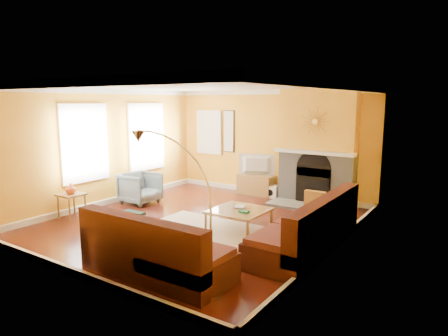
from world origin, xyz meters
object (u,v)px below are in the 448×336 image
Objects in this scene: media_console at (256,185)px; armchair at (140,188)px; sectional_sofa at (236,220)px; side_table at (72,206)px; coffee_table at (239,219)px; arc_lamp at (176,211)px.

armchair is (-1.88, -2.28, 0.11)m from media_console.
sectional_sofa reaches higher than armchair.
armchair reaches higher than side_table.
coffee_table is 3.05m from armchair.
sectional_sofa is at bearing 7.64° from side_table.
coffee_table is 2.92m from media_console.
armchair is 0.40× the size of arc_lamp.
coffee_table is at bearing -97.66° from armchair.
media_console is 1.17× the size of armchair.
sectional_sofa is at bearing -109.13° from armchair.
coffee_table is 1.06× the size of media_console.
coffee_table is (-0.43, 0.79, -0.25)m from sectional_sofa.
sectional_sofa is 0.93m from coffee_table.
media_console is at bearing 114.22° from sectional_sofa.
arc_lamp is at bearing -86.00° from sectional_sofa.
sectional_sofa is 1.97× the size of arc_lamp.
sectional_sofa is 3.82m from media_console.
armchair reaches higher than coffee_table.
arc_lamp reaches higher than media_console.
side_table is (-3.29, -1.29, 0.06)m from coffee_table.
coffee_table is 2.62m from arc_lamp.
armchair is at bearing 160.87° from sectional_sofa.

